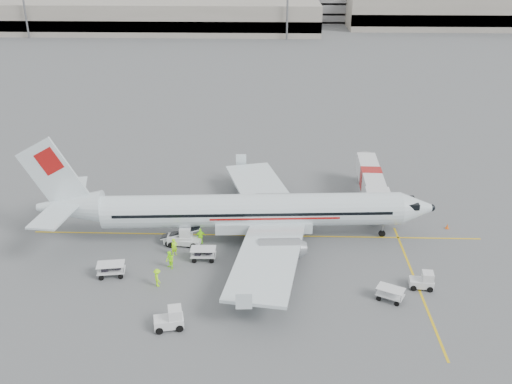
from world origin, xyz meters
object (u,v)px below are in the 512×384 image
aircraft (253,190)px  tug_aft (180,236)px  jet_bridge (370,186)px  tug_fore (422,280)px  tug_mid (169,318)px  belt_loader (182,233)px

aircraft → tug_aft: bearing=-172.2°
jet_bridge → tug_fore: 17.20m
tug_fore → tug_mid: (-20.19, -6.04, 0.09)m
tug_fore → tug_mid: 21.07m
jet_bridge → tug_fore: bearing=-81.9°
aircraft → tug_aft: aircraft is taller
aircraft → tug_mid: size_ratio=17.02×
belt_loader → tug_fore: 22.11m
tug_fore → tug_aft: (-21.31, 6.72, 0.15)m
aircraft → jet_bridge: size_ratio=2.57×
belt_loader → tug_mid: bearing=-78.6°
tug_fore → tug_aft: tug_aft is taller
aircraft → tug_fore: bearing=-33.0°
aircraft → jet_bridge: 15.78m
belt_loader → tug_aft: bearing=-172.5°
tug_mid → tug_aft: size_ratio=0.93×
belt_loader → jet_bridge: bearing=35.8°
tug_fore → aircraft: bearing=156.8°
jet_bridge → tug_aft: size_ratio=6.18×
tug_aft → tug_mid: bearing=-88.1°
aircraft → tug_mid: aircraft is taller
jet_bridge → tug_fore: size_ratio=7.43×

